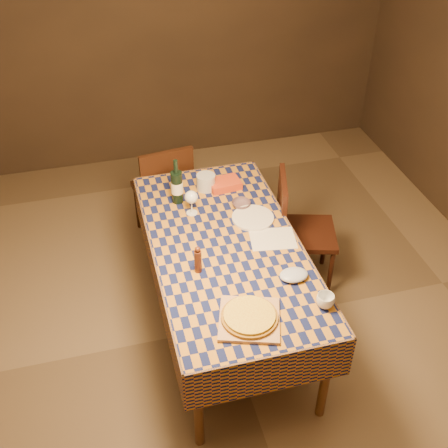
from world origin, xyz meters
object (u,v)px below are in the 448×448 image
object	(u,v)px
chair_far	(164,189)
bowl	(241,204)
cutting_board	(249,319)
chair_right	(296,226)
dining_table	(226,254)
pizza	(249,316)
white_plate	(253,218)
wine_bottle	(177,186)

from	to	relation	value
chair_far	bowl	bearing A→B (deg)	-58.69
cutting_board	chair_far	distance (m)	1.76
cutting_board	chair_right	distance (m)	1.24
dining_table	chair_right	xyz separation A→B (m)	(0.63, 0.36, -0.17)
chair_far	chair_right	xyz separation A→B (m)	(0.85, -0.72, 0.00)
pizza	chair_far	distance (m)	1.77
white_plate	chair_far	distance (m)	1.01
cutting_board	chair_far	world-z (taller)	chair_far
bowl	wine_bottle	bearing A→B (deg)	157.18
white_plate	cutting_board	bearing A→B (deg)	-108.28
dining_table	chair_far	bearing A→B (deg)	101.64
cutting_board	pizza	bearing A→B (deg)	90.00
dining_table	white_plate	size ratio (longest dim) A/B	6.50
pizza	white_plate	bearing A→B (deg)	71.72
wine_bottle	bowl	bearing A→B (deg)	-22.82
chair_far	chair_right	bearing A→B (deg)	-40.11
pizza	white_plate	size ratio (longest dim) A/B	1.12
chair_right	bowl	bearing A→B (deg)	178.58
dining_table	chair_far	size ratio (longest dim) A/B	1.98
bowl	chair_right	size ratio (longest dim) A/B	0.14
dining_table	cutting_board	bearing A→B (deg)	-93.72
dining_table	chair_right	bearing A→B (deg)	29.89
chair_right	pizza	bearing A→B (deg)	-123.53
wine_bottle	dining_table	bearing A→B (deg)	-69.44
bowl	wine_bottle	size ratio (longest dim) A/B	0.39
chair_far	chair_right	size ratio (longest dim) A/B	1.00
dining_table	pizza	world-z (taller)	pizza
cutting_board	chair_right	world-z (taller)	chair_right
pizza	chair_right	size ratio (longest dim) A/B	0.34
cutting_board	chair_right	size ratio (longest dim) A/B	0.35
bowl	dining_table	bearing A→B (deg)	-119.18
bowl	white_plate	bearing A→B (deg)	-76.78
cutting_board	dining_table	bearing A→B (deg)	86.28
dining_table	white_plate	xyz separation A→B (m)	(0.24, 0.22, 0.08)
white_plate	chair_far	world-z (taller)	chair_far
pizza	wine_bottle	size ratio (longest dim) A/B	0.95
bowl	chair_right	bearing A→B (deg)	-1.42
pizza	chair_right	xyz separation A→B (m)	(0.67, 1.01, -0.28)
pizza	chair_far	xyz separation A→B (m)	(-0.18, 1.73, -0.28)
dining_table	wine_bottle	distance (m)	0.62
cutting_board	chair_far	size ratio (longest dim) A/B	0.35
white_plate	chair_right	distance (m)	0.48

